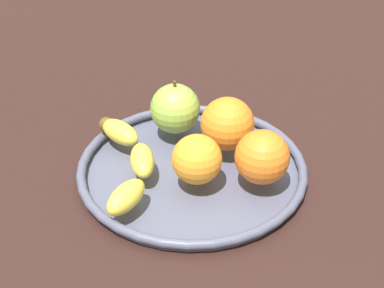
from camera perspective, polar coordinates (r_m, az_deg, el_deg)
name	(u,v)px	position (r cm, az deg, el deg)	size (l,w,h in cm)	color
ground_plane	(192,186)	(78.93, 0.00, -4.05)	(163.34, 163.34, 4.00)	black
fruit_bowl	(192,168)	(77.13, 0.00, -2.37)	(30.06, 30.06, 1.80)	#4F5267
banana	(128,160)	(75.05, -6.22, -1.52)	(20.44, 9.36, 3.02)	yellow
apple	(175,109)	(81.23, -1.65, 3.46)	(6.95, 6.95, 7.75)	#91B644
orange_back_right	(197,159)	(71.94, 0.48, -1.49)	(6.28, 6.28, 6.28)	orange
orange_front_right	(262,157)	(72.36, 6.82, -1.26)	(6.83, 6.83, 6.83)	orange
orange_front_left	(227,124)	(77.81, 3.46, 1.96)	(7.19, 7.19, 7.19)	orange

